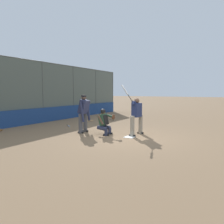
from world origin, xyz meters
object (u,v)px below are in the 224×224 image
at_px(spare_bat_near_backstop, 69,126).
at_px(fielding_glove_on_dirt, 0,130).
at_px(catcher_behind_plate, 105,121).
at_px(umpire_home, 84,112).
at_px(spare_bat_by_padding, 89,121).
at_px(batter_at_plate, 136,115).
at_px(spare_bat_first_base_side, 106,120).

bearing_deg(spare_bat_near_backstop, fielding_glove_on_dirt, -86.69).
height_order(catcher_behind_plate, umpire_home, umpire_home).
bearing_deg(spare_bat_by_padding, umpire_home, -118.33).
relative_size(batter_at_plate, umpire_home, 1.26).
height_order(spare_bat_near_backstop, spare_bat_first_base_side, same).
distance_m(catcher_behind_plate, spare_bat_near_backstop, 3.25).
xyz_separation_m(catcher_behind_plate, spare_bat_by_padding, (-3.34, -3.36, -0.59)).
relative_size(spare_bat_by_padding, spare_bat_first_base_side, 0.89).
bearing_deg(catcher_behind_plate, fielding_glove_on_dirt, -76.69).
bearing_deg(spare_bat_first_base_side, umpire_home, 97.63).
bearing_deg(batter_at_plate, catcher_behind_plate, -57.82).
relative_size(batter_at_plate, spare_bat_by_padding, 2.99).
distance_m(spare_bat_near_backstop, spare_bat_first_base_side, 3.50).
height_order(spare_bat_by_padding, spare_bat_first_base_side, same).
bearing_deg(spare_bat_by_padding, spare_bat_near_backstop, -143.68).
relative_size(catcher_behind_plate, spare_bat_by_padding, 1.55).
distance_m(spare_bat_near_backstop, spare_bat_by_padding, 2.40).
height_order(batter_at_plate, fielding_glove_on_dirt, batter_at_plate).
relative_size(batter_at_plate, spare_bat_near_backstop, 3.39).
height_order(spare_bat_near_backstop, fielding_glove_on_dirt, fielding_glove_on_dirt).
bearing_deg(catcher_behind_plate, spare_bat_first_base_side, -156.50).
height_order(catcher_behind_plate, spare_bat_first_base_side, catcher_behind_plate).
distance_m(batter_at_plate, spare_bat_first_base_side, 5.58).
relative_size(catcher_behind_plate, spare_bat_near_backstop, 1.76).
relative_size(spare_bat_near_backstop, spare_bat_by_padding, 0.88).
bearing_deg(fielding_glove_on_dirt, spare_bat_near_backstop, 145.35).
relative_size(batter_at_plate, fielding_glove_on_dirt, 7.42).
bearing_deg(batter_at_plate, fielding_glove_on_dirt, -62.25).
distance_m(spare_bat_by_padding, fielding_glove_on_dirt, 5.53).
bearing_deg(spare_bat_first_base_side, spare_bat_by_padding, 47.44).
bearing_deg(fielding_glove_on_dirt, batter_at_plate, 112.13).
xyz_separation_m(umpire_home, spare_bat_near_backstop, (-1.02, -1.89, -0.96)).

